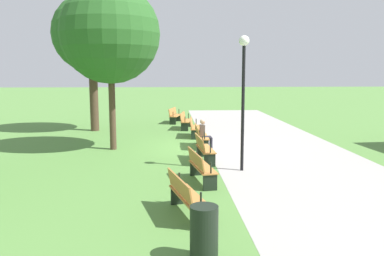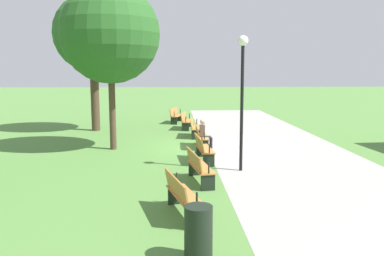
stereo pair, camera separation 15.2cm
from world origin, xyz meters
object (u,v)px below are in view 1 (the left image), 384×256
object	(u,v)px
bench_3	(201,136)
tree_0	(110,34)
bench_2	(194,127)
bench_0	(175,115)
lamp_post	(243,78)
bench_5	(200,166)
tree_1	(92,34)
bench_6	(185,195)
bench_1	(185,120)
bench_4	(204,148)
trash_bin	(204,233)
person_seated	(205,133)

from	to	relation	value
bench_3	tree_0	distance (m)	5.37
bench_2	bench_0	bearing A→B (deg)	-165.93
bench_0	lamp_post	bearing A→B (deg)	23.62
bench_5	lamp_post	world-z (taller)	lamp_post
tree_1	bench_3	bearing A→B (deg)	46.86
bench_2	bench_6	world-z (taller)	same
tree_1	lamp_post	size ratio (longest dim) A/B	1.67
bench_2	tree_0	world-z (taller)	tree_0
bench_2	bench_3	size ratio (longest dim) A/B	1.02
bench_2	tree_1	world-z (taller)	tree_1
bench_6	tree_1	size ratio (longest dim) A/B	0.25
bench_5	bench_1	bearing A→B (deg)	170.60
bench_0	bench_4	xyz separation A→B (m)	(10.32, 0.85, 0.00)
tree_1	lamp_post	xyz separation A→B (m)	(8.74, 6.18, -2.08)
tree_1	lamp_post	distance (m)	10.90
trash_bin	bench_1	bearing A→B (deg)	178.84
bench_1	tree_0	bearing A→B (deg)	-20.37
bench_5	lamp_post	bearing A→B (deg)	123.10
trash_bin	bench_6	bearing A→B (deg)	-173.57
bench_0	lamp_post	world-z (taller)	lamp_post
bench_3	lamp_post	distance (m)	4.68
bench_3	tree_1	xyz separation A→B (m)	(-4.86, -5.18, 4.50)
bench_5	tree_0	world-z (taller)	tree_0
person_seated	tree_0	distance (m)	5.34
person_seated	lamp_post	distance (m)	4.40
person_seated	trash_bin	bearing A→B (deg)	-5.20
bench_4	bench_5	size ratio (longest dim) A/B	0.99
bench_0	bench_3	distance (m)	7.78
trash_bin	bench_2	bearing A→B (deg)	177.12
bench_5	bench_0	bearing A→B (deg)	172.94
bench_4	bench_6	distance (m)	5.19
bench_3	bench_6	bearing A→B (deg)	-7.02
tree_1	tree_0	bearing A→B (deg)	18.01
trash_bin	lamp_post	bearing A→B (deg)	163.63
bench_2	tree_0	bearing A→B (deg)	-45.57
person_seated	trash_bin	xyz separation A→B (m)	(9.53, -0.87, -0.17)
tree_1	bench_6	bearing A→B (deg)	18.59
person_seated	tree_0	world-z (taller)	tree_0
bench_2	bench_6	xyz separation A→B (m)	(10.32, -0.85, 0.00)
bench_5	person_seated	bearing A→B (deg)	164.12
bench_3	bench_6	xyz separation A→B (m)	(7.72, -0.95, 0.00)
tree_0	bench_0	bearing A→B (deg)	162.10
bench_5	tree_1	xyz separation A→B (m)	(-10.03, -4.76, 4.50)
bench_2	bench_5	xyz separation A→B (m)	(7.78, -0.32, 0.00)
bench_0	tree_1	bearing A→B (deg)	-41.77
bench_5	bench_6	size ratio (longest dim) A/B	0.99
bench_0	bench_6	size ratio (longest dim) A/B	1.00
bench_3	trash_bin	xyz separation A→B (m)	(9.73, -0.73, -0.01)
bench_3	trash_bin	bearing A→B (deg)	-4.26
bench_1	bench_3	world-z (taller)	same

